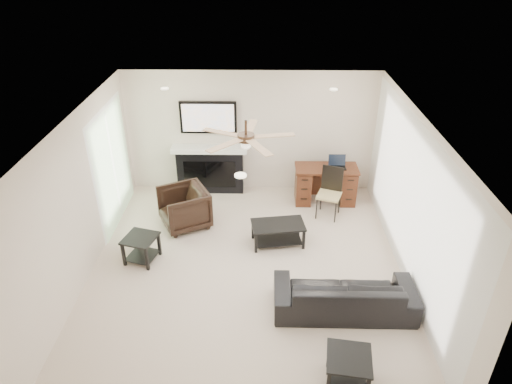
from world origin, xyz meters
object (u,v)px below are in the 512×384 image
desk (325,185)px  armchair (184,208)px  fireplace_unit (209,149)px  coffee_table (278,234)px  sofa (345,294)px

desk → armchair: bearing=-161.2°
armchair → fireplace_unit: size_ratio=0.43×
armchair → coffee_table: armchair is taller
fireplace_unit → desk: size_ratio=1.57×
fireplace_unit → coffee_table: bearing=-54.1°
coffee_table → desk: (0.98, 1.46, 0.18)m
sofa → desk: desk is taller
sofa → desk: 3.06m
fireplace_unit → desk: fireplace_unit is taller
fireplace_unit → desk: bearing=-9.8°
desk → coffee_table: bearing=-123.8°
sofa → armchair: size_ratio=2.42×
coffee_table → fireplace_unit: bearing=117.6°
coffee_table → sofa: bearing=-68.9°
armchair → fireplace_unit: fireplace_unit is taller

